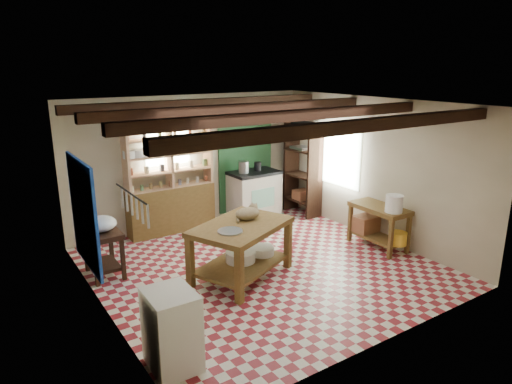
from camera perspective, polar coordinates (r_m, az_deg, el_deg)
floor at (r=7.48m, az=0.77°, el=-9.35°), size 5.00×5.00×0.02m
ceiling at (r=6.80m, az=0.85°, el=10.98°), size 5.00×5.00×0.02m
wall_back at (r=9.15m, az=-8.08°, el=3.82°), size 5.00×0.04×2.60m
wall_front at (r=5.26m, az=16.42°, el=-5.67°), size 5.00×0.04×2.60m
wall_left at (r=6.04m, az=-19.20°, el=-3.13°), size 0.04×5.00×2.60m
wall_right at (r=8.65m, az=14.63°, el=2.78°), size 0.04×5.00×2.60m
ceiling_beams at (r=6.81m, az=0.84°, el=9.98°), size 5.00×3.80×0.15m
blue_wall_patch at (r=6.95m, az=-20.73°, el=-2.59°), size 0.04×1.40×1.60m
green_wall_patch at (r=9.72m, az=-1.33°, el=4.37°), size 1.30×0.04×2.30m
window_back at (r=8.85m, az=-11.05°, el=5.93°), size 0.90×0.02×0.80m
window_right at (r=9.29m, az=10.03°, el=4.55°), size 0.02×1.30×1.20m
utensil_rail at (r=4.81m, az=-15.33°, el=-1.54°), size 0.06×0.90×0.28m
pot_rack at (r=9.23m, az=0.05°, el=9.62°), size 0.86×0.12×0.36m
shelving_unit at (r=8.80m, az=-10.72°, el=1.90°), size 1.70×0.34×2.20m
tall_rack at (r=9.83m, az=5.87°, el=2.94°), size 0.40×0.86×2.00m
work_table at (r=6.98m, az=-1.85°, el=-7.35°), size 1.79×1.53×0.85m
stove at (r=9.64m, az=-0.28°, el=-0.30°), size 1.04×0.71×1.00m
prep_table at (r=7.43m, az=-18.50°, el=-7.27°), size 0.50×0.73×0.73m
white_cabinet at (r=5.14m, az=-10.49°, el=-16.58°), size 0.50×0.60×0.88m
right_counter at (r=8.38m, az=15.03°, el=-4.21°), size 0.56×1.08×0.76m
cat at (r=7.02m, az=-1.07°, el=-2.70°), size 0.50×0.48×0.18m
steel_tray at (r=6.53m, az=-3.26°, el=-4.91°), size 0.48×0.48×0.02m
basin_large at (r=7.09m, az=-1.95°, el=-8.03°), size 0.61×0.61×0.16m
basin_small at (r=7.33m, az=0.81°, el=-7.33°), size 0.49×0.49×0.13m
kettle_left at (r=9.35m, az=-1.55°, el=3.13°), size 0.21×0.21×0.24m
kettle_right at (r=9.54m, az=0.21°, el=3.22°), size 0.15×0.15×0.18m
enamel_bowl at (r=7.26m, az=-18.82°, el=-3.77°), size 0.47×0.47×0.23m
white_bucket at (r=7.96m, az=16.88°, el=-1.40°), size 0.30×0.30×0.29m
wicker_basket at (r=8.58m, az=13.56°, el=-3.85°), size 0.43×0.35×0.30m
yellow_tub at (r=8.13m, az=17.31°, el=-5.55°), size 0.30×0.30×0.22m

